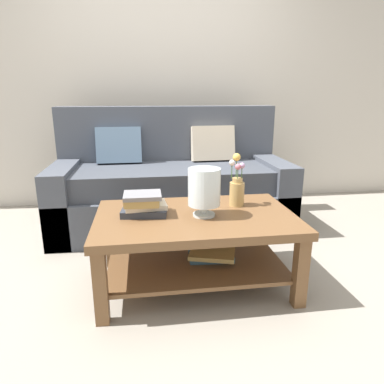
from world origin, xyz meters
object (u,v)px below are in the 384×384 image
at_px(couch, 171,186).
at_px(flower_pitcher, 237,188).
at_px(book_stack_main, 144,204).
at_px(glass_hurricane_vase, 204,188).
at_px(coffee_table, 196,234).

relative_size(couch, flower_pitcher, 5.99).
bearing_deg(book_stack_main, glass_hurricane_vase, -11.05).
relative_size(couch, coffee_table, 1.70).
distance_m(couch, flower_pitcher, 1.03).
bearing_deg(coffee_table, book_stack_main, 172.18).
bearing_deg(glass_hurricane_vase, book_stack_main, 168.95).
height_order(couch, coffee_table, couch).
height_order(book_stack_main, glass_hurricane_vase, glass_hurricane_vase).
xyz_separation_m(couch, coffee_table, (0.06, -1.09, -0.03)).
xyz_separation_m(book_stack_main, glass_hurricane_vase, (0.36, -0.07, 0.10)).
relative_size(book_stack_main, flower_pitcher, 0.84).
bearing_deg(couch, coffee_table, -86.84).
relative_size(couch, book_stack_main, 7.14).
height_order(couch, flower_pitcher, couch).
height_order(book_stack_main, flower_pitcher, flower_pitcher).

